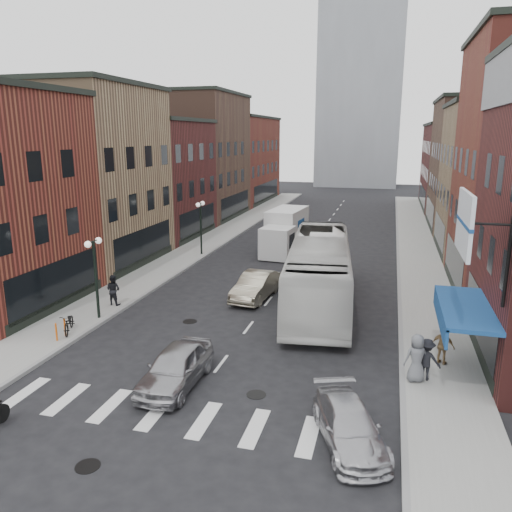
{
  "coord_description": "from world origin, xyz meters",
  "views": [
    {
      "loc": [
        6.14,
        -16.41,
        8.95
      ],
      "look_at": [
        -0.14,
        6.91,
        3.06
      ],
      "focal_mm": 35.0,
      "sensor_mm": 36.0,
      "label": 1
    }
  ],
  "objects": [
    {
      "name": "distant_tower",
      "position": [
        0.0,
        78.0,
        25.0
      ],
      "size": [
        14.0,
        14.0,
        50.0
      ],
      "primitive_type": "cube",
      "color": "#9399A0",
      "rests_on": "ground"
    },
    {
      "name": "bldg_left_far_a",
      "position": [
        -14.99,
        35.0,
        6.65
      ],
      "size": [
        10.3,
        12.2,
        13.3
      ],
      "color": "#4F3327",
      "rests_on": "ground"
    },
    {
      "name": "transit_bus",
      "position": [
        2.73,
        9.34,
        1.83
      ],
      "size": [
        4.52,
        13.42,
        3.67
      ],
      "primitive_type": "imported",
      "rotation": [
        0.0,
        0.0,
        0.11
      ],
      "color": "silver",
      "rests_on": "ground"
    },
    {
      "name": "bldg_right_far_b",
      "position": [
        14.99,
        49.0,
        5.15
      ],
      "size": [
        10.3,
        16.2,
        10.3
      ],
      "color": "#4A1C1A",
      "rests_on": "ground"
    },
    {
      "name": "bldg_left_mid_b",
      "position": [
        -14.99,
        24.0,
        5.15
      ],
      "size": [
        10.3,
        10.2,
        10.3
      ],
      "color": "#4A1C1A",
      "rests_on": "ground"
    },
    {
      "name": "parked_bicycle",
      "position": [
        -7.66,
        2.0,
        0.6
      ],
      "size": [
        1.26,
        1.81,
        0.9
      ],
      "primitive_type": "imported",
      "rotation": [
        0.0,
        0.0,
        0.43
      ],
      "color": "black",
      "rests_on": "sidewalk_left"
    },
    {
      "name": "ped_right_c",
      "position": [
        7.44,
        1.24,
        1.05
      ],
      "size": [
        1.03,
        0.85,
        1.8
      ],
      "primitive_type": "imported",
      "rotation": [
        0.0,
        0.0,
        3.51
      ],
      "color": "slate",
      "rests_on": "sidewalk_right"
    },
    {
      "name": "streetlamp_near",
      "position": [
        -7.4,
        4.0,
        2.91
      ],
      "size": [
        0.32,
        1.22,
        4.11
      ],
      "color": "black",
      "rests_on": "ground"
    },
    {
      "name": "bldg_left_far_b",
      "position": [
        -14.99,
        49.0,
        5.65
      ],
      "size": [
        10.3,
        16.2,
        11.3
      ],
      "color": "maroon",
      "rests_on": "ground"
    },
    {
      "name": "sedan_left_near",
      "position": [
        -1.01,
        -1.09,
        0.73
      ],
      "size": [
        1.73,
        4.27,
        1.45
      ],
      "primitive_type": "imported",
      "rotation": [
        0.0,
        0.0,
        -0.0
      ],
      "color": "#A2A2A7",
      "rests_on": "ground"
    },
    {
      "name": "ped_right_a",
      "position": [
        7.8,
        1.47,
        0.94
      ],
      "size": [
        1.1,
        0.69,
        1.58
      ],
      "primitive_type": "imported",
      "rotation": [
        0.0,
        0.0,
        2.95
      ],
      "color": "black",
      "rests_on": "sidewalk_right"
    },
    {
      "name": "bldg_left_mid_a",
      "position": [
        -14.99,
        14.0,
        6.15
      ],
      "size": [
        10.3,
        10.2,
        12.3
      ],
      "color": "#88684B",
      "rests_on": "ground"
    },
    {
      "name": "bldg_right_far_a",
      "position": [
        14.99,
        35.0,
        6.15
      ],
      "size": [
        10.3,
        12.2,
        12.3
      ],
      "color": "#4F3327",
      "rests_on": "ground"
    },
    {
      "name": "ground",
      "position": [
        0.0,
        0.0,
        0.0
      ],
      "size": [
        160.0,
        160.0,
        0.0
      ],
      "primitive_type": "plane",
      "color": "black",
      "rests_on": "ground"
    },
    {
      "name": "streetlamp_far",
      "position": [
        -7.4,
        18.0,
        2.91
      ],
      "size": [
        0.32,
        1.22,
        4.11
      ],
      "color": "black",
      "rests_on": "ground"
    },
    {
      "name": "crosswalk_stripes",
      "position": [
        0.0,
        -3.0,
        0.0
      ],
      "size": [
        12.0,
        2.2,
        0.01
      ],
      "primitive_type": "cube",
      "color": "silver",
      "rests_on": "ground"
    },
    {
      "name": "sidewalk_right",
      "position": [
        8.5,
        22.0,
        0.07
      ],
      "size": [
        3.0,
        74.0,
        0.15
      ],
      "primitive_type": "cube",
      "color": "gray",
      "rests_on": "ground"
    },
    {
      "name": "box_truck",
      "position": [
        -1.64,
        21.02,
        1.6
      ],
      "size": [
        2.72,
        7.63,
        3.24
      ],
      "rotation": [
        0.0,
        0.0,
        -0.09
      ],
      "color": "silver",
      "rests_on": "ground"
    },
    {
      "name": "curb_left",
      "position": [
        -7.0,
        22.0,
        0.0
      ],
      "size": [
        0.2,
        74.0,
        0.16
      ],
      "primitive_type": "cube",
      "color": "gray",
      "rests_on": "ground"
    },
    {
      "name": "awning_blue",
      "position": [
        8.93,
        2.5,
        2.63
      ],
      "size": [
        1.8,
        5.0,
        0.78
      ],
      "color": "navy",
      "rests_on": "ground"
    },
    {
      "name": "sidewalk_left",
      "position": [
        -8.5,
        22.0,
        0.07
      ],
      "size": [
        3.0,
        74.0,
        0.15
      ],
      "primitive_type": "cube",
      "color": "gray",
      "rests_on": "ground"
    },
    {
      "name": "ped_right_b",
      "position": [
        8.51,
        2.98,
        0.92
      ],
      "size": [
        1.0,
        0.8,
        1.53
      ],
      "primitive_type": "imported",
      "rotation": [
        0.0,
        0.0,
        2.68
      ],
      "color": "olive",
      "rests_on": "sidewalk_right"
    },
    {
      "name": "curb_right",
      "position": [
        7.0,
        22.0,
        0.0
      ],
      "size": [
        0.2,
        74.0,
        0.16
      ],
      "primitive_type": "cube",
      "color": "gray",
      "rests_on": "ground"
    },
    {
      "name": "bike_rack",
      "position": [
        -7.6,
        1.3,
        0.55
      ],
      "size": [
        0.08,
        0.68,
        0.8
      ],
      "color": "#D8590C",
      "rests_on": "sidewalk_left"
    },
    {
      "name": "billboard_sign",
      "position": [
        8.59,
        0.5,
        6.13
      ],
      "size": [
        1.52,
        3.0,
        3.7
      ],
      "color": "black",
      "rests_on": "ground"
    },
    {
      "name": "ped_left_solo",
      "position": [
        -7.69,
        5.93,
        0.97
      ],
      "size": [
        0.84,
        0.54,
        1.63
      ],
      "primitive_type": "imported",
      "rotation": [
        0.0,
        0.0,
        3.03
      ],
      "color": "black",
      "rests_on": "sidewalk_left"
    },
    {
      "name": "sedan_left_far",
      "position": [
        -0.8,
        9.31,
        0.73
      ],
      "size": [
        1.99,
        4.56,
        1.46
      ],
      "primitive_type": "imported",
      "rotation": [
        0.0,
        0.0,
        -0.1
      ],
      "color": "#AAA28A",
      "rests_on": "ground"
    },
    {
      "name": "curb_car",
      "position": [
        5.4,
        -3.02,
        0.58
      ],
      "size": [
        2.94,
        4.33,
        1.17
      ],
      "primitive_type": "imported",
      "rotation": [
        0.0,
        0.0,
        0.36
      ],
      "color": "#B6B6BB",
      "rests_on": "ground"
    }
  ]
}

